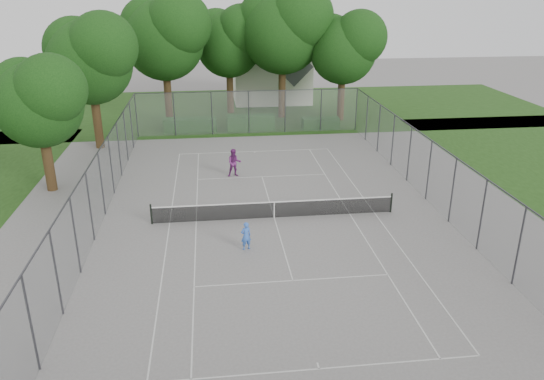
{
  "coord_description": "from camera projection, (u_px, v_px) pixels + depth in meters",
  "views": [
    {
      "loc": [
        -3.16,
        -25.45,
        11.7
      ],
      "look_at": [
        0.0,
        1.0,
        1.2
      ],
      "focal_mm": 35.0,
      "sensor_mm": 36.0,
      "label": 1
    }
  ],
  "objects": [
    {
      "name": "girl_player",
      "position": [
        246.0,
        236.0,
        24.61
      ],
      "size": [
        0.58,
        0.47,
        1.38
      ],
      "primitive_type": "imported",
      "rotation": [
        0.0,
        0.0,
        3.46
      ],
      "color": "blue",
      "rests_on": "ground"
    },
    {
      "name": "court_markings",
      "position": [
        274.0,
        218.0,
        28.15
      ],
      "size": [
        11.03,
        23.83,
        0.01
      ],
      "color": "silver",
      "rests_on": "ground"
    },
    {
      "name": "tennis_net",
      "position": [
        274.0,
        209.0,
        27.96
      ],
      "size": [
        12.87,
        0.1,
        1.1
      ],
      "color": "black",
      "rests_on": "ground"
    },
    {
      "name": "tree_side_front",
      "position": [
        39.0,
        98.0,
        29.85
      ],
      "size": [
        5.67,
        5.18,
        8.16
      ],
      "color": "#382614",
      "rests_on": "ground"
    },
    {
      "name": "tree_side_back",
      "position": [
        90.0,
        55.0,
        37.52
      ],
      "size": [
        6.92,
        6.31,
        9.94
      ],
      "color": "#382614",
      "rests_on": "ground"
    },
    {
      "name": "ground",
      "position": [
        274.0,
        218.0,
        28.15
      ],
      "size": [
        120.0,
        120.0,
        0.0
      ],
      "primitive_type": "plane",
      "color": "slate",
      "rests_on": "ground"
    },
    {
      "name": "perimeter_fence",
      "position": [
        274.0,
        186.0,
        27.49
      ],
      "size": [
        18.08,
        34.08,
        3.52
      ],
      "color": "#38383D",
      "rests_on": "ground"
    },
    {
      "name": "tree_far_midright",
      "position": [
        284.0,
        26.0,
        46.15
      ],
      "size": [
        8.15,
        7.44,
        11.72
      ],
      "color": "#382614",
      "rests_on": "ground"
    },
    {
      "name": "hedge_right",
      "position": [
        320.0,
        123.0,
        45.11
      ],
      "size": [
        3.11,
        1.14,
        0.93
      ],
      "primitive_type": "cube",
      "color": "#1C4B18",
      "rests_on": "ground"
    },
    {
      "name": "woman_player",
      "position": [
        234.0,
        163.0,
        33.84
      ],
      "size": [
        0.93,
        0.74,
        1.82
      ],
      "primitive_type": "imported",
      "rotation": [
        0.0,
        0.0,
        0.06
      ],
      "color": "#71256E",
      "rests_on": "ground"
    },
    {
      "name": "tree_far_midleft",
      "position": [
        230.0,
        39.0,
        48.27
      ],
      "size": [
        6.92,
        6.32,
        9.94
      ],
      "color": "#382614",
      "rests_on": "ground"
    },
    {
      "name": "tree_far_left",
      "position": [
        165.0,
        33.0,
        44.27
      ],
      "size": [
        7.76,
        7.08,
        11.15
      ],
      "color": "#382614",
      "rests_on": "ground"
    },
    {
      "name": "tree_far_right",
      "position": [
        345.0,
        45.0,
        45.72
      ],
      "size": [
        6.69,
        6.1,
        9.61
      ],
      "color": "#382614",
      "rests_on": "ground"
    },
    {
      "name": "hedge_left",
      "position": [
        190.0,
        125.0,
        44.32
      ],
      "size": [
        4.36,
        1.31,
        1.09
      ],
      "primitive_type": "cube",
      "color": "#1C4B18",
      "rests_on": "ground"
    },
    {
      "name": "grass_far",
      "position": [
        242.0,
        109.0,
        52.17
      ],
      "size": [
        60.0,
        20.0,
        0.0
      ],
      "primitive_type": "cube",
      "color": "#1D4012",
      "rests_on": "ground"
    },
    {
      "name": "hedge_mid",
      "position": [
        251.0,
        123.0,
        44.63
      ],
      "size": [
        3.99,
        1.14,
        1.25
      ],
      "primitive_type": "cube",
      "color": "#1C4B18",
      "rests_on": "ground"
    },
    {
      "name": "house",
      "position": [
        271.0,
        63.0,
        54.39
      ],
      "size": [
        7.74,
        6.0,
        9.64
      ],
      "color": "silver",
      "rests_on": "ground"
    }
  ]
}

